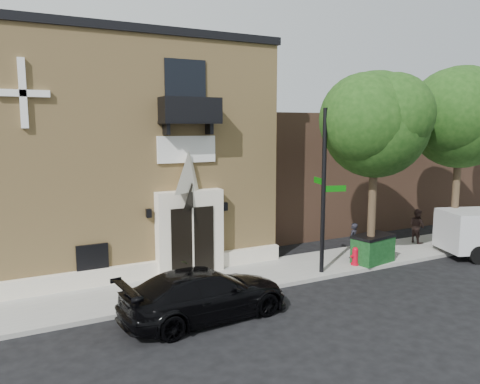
% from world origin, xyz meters
% --- Properties ---
extents(ground, '(120.00, 120.00, 0.00)m').
position_xyz_m(ground, '(0.00, 0.00, 0.00)').
color(ground, black).
rests_on(ground, ground).
extents(sidewalk, '(42.00, 3.00, 0.15)m').
position_xyz_m(sidewalk, '(1.00, 1.50, 0.07)').
color(sidewalk, gray).
rests_on(sidewalk, ground).
extents(church, '(12.20, 11.01, 9.30)m').
position_xyz_m(church, '(-2.99, 7.95, 4.63)').
color(church, tan).
rests_on(church, ground).
extents(neighbour_building, '(18.00, 8.00, 6.40)m').
position_xyz_m(neighbour_building, '(12.00, 9.00, 3.20)').
color(neighbour_building, brown).
rests_on(neighbour_building, ground).
extents(street_tree_left, '(4.97, 4.38, 7.77)m').
position_xyz_m(street_tree_left, '(6.03, 0.35, 5.87)').
color(street_tree_left, '#38281C').
rests_on(street_tree_left, sidewalk).
extents(street_tree_mid, '(5.21, 4.64, 8.25)m').
position_xyz_m(street_tree_mid, '(11.03, 0.35, 6.20)').
color(street_tree_mid, '#38281C').
rests_on(street_tree_mid, sidewalk).
extents(black_sedan, '(5.41, 2.56, 1.52)m').
position_xyz_m(black_sedan, '(-2.06, -1.16, 0.76)').
color(black_sedan, black).
rests_on(black_sedan, ground).
extents(street_sign, '(0.98, 1.14, 6.29)m').
position_xyz_m(street_sign, '(3.57, 0.49, 3.31)').
color(street_sign, black).
rests_on(street_sign, sidewalk).
extents(fire_hydrant, '(0.42, 0.34, 0.75)m').
position_xyz_m(fire_hydrant, '(5.33, 0.58, 0.52)').
color(fire_hydrant, '#B1061B').
rests_on(fire_hydrant, sidewalk).
extents(dumpster, '(1.93, 1.31, 1.16)m').
position_xyz_m(dumpster, '(6.24, 0.55, 0.74)').
color(dumpster, '#0E3413').
rests_on(dumpster, sidewalk).
extents(planter, '(0.87, 0.81, 0.77)m').
position_xyz_m(planter, '(-1.20, 2.67, 0.54)').
color(planter, '#435C2A').
rests_on(planter, sidewalk).
extents(pedestrian_near, '(0.66, 0.58, 1.52)m').
position_xyz_m(pedestrian_near, '(5.94, 1.45, 0.91)').
color(pedestrian_near, black).
rests_on(pedestrian_near, sidewalk).
extents(pedestrian_far, '(0.67, 0.84, 1.65)m').
position_xyz_m(pedestrian_far, '(10.46, 2.06, 0.97)').
color(pedestrian_far, '#332320').
rests_on(pedestrian_far, sidewalk).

